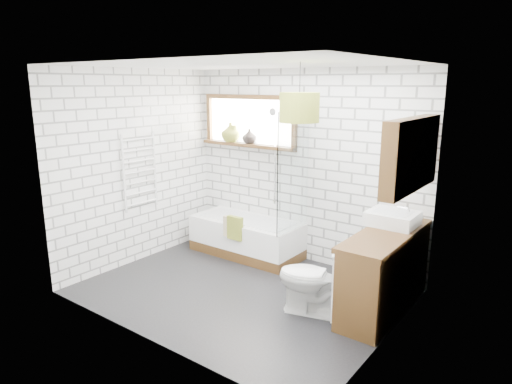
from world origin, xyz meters
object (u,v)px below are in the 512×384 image
Objects in this scene: pendant at (299,107)px; vanity at (385,272)px; toilet at (315,279)px; bathtub at (246,237)px; basin at (393,218)px.

vanity is at bearing 48.34° from pendant.
vanity reaches higher than toilet.
vanity is (2.13, -0.41, 0.17)m from bathtub.
toilet is 1.73m from pendant.
bathtub is 2.17m from vanity.
toilet reaches higher than bathtub.
pendant is at bearing -119.84° from basin.
pendant is (-0.10, -0.21, 1.72)m from toilet.
vanity is at bearing -10.81° from bathtub.
toilet is at bearing -29.72° from bathtub.
toilet is at bearing -136.98° from vanity.
pendant is (1.49, -1.12, 1.85)m from bathtub.
toilet is (-0.48, -0.79, -0.53)m from basin.
vanity is 0.57m from basin.
bathtub is 2.17m from basin.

